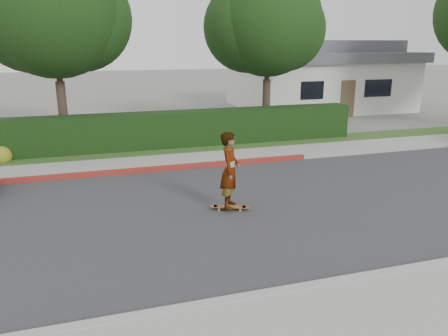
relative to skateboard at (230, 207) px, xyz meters
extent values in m
plane|color=slate|center=(3.20, 0.02, -0.09)|extent=(120.00, 120.00, 0.00)
cube|color=#2D2D30|center=(3.20, 0.02, -0.08)|extent=(60.00, 8.00, 0.01)
cube|color=#9E9E99|center=(3.20, 4.12, -0.01)|extent=(60.00, 0.20, 0.15)
cube|color=maroon|center=(-1.80, 4.12, -0.01)|extent=(12.00, 0.21, 0.15)
cube|color=gray|center=(3.20, 5.02, -0.03)|extent=(60.00, 1.60, 0.12)
cube|color=#2D4C1E|center=(3.20, 6.62, -0.04)|extent=(60.00, 1.60, 0.10)
cube|color=black|center=(0.20, 7.22, 0.66)|extent=(15.00, 1.00, 1.50)
sphere|color=#2D4C19|center=(-6.40, 6.62, 0.21)|extent=(0.70, 0.70, 0.70)
cylinder|color=#33261C|center=(-4.30, 8.52, 1.26)|extent=(0.36, 0.36, 2.70)
cylinder|color=#33261C|center=(-4.30, 8.52, 3.29)|extent=(0.24, 0.24, 2.25)
sphere|color=black|center=(-4.30, 8.52, 5.31)|extent=(5.20, 5.20, 5.20)
sphere|color=black|center=(-5.10, 8.92, 5.11)|extent=(4.42, 4.42, 4.42)
sphere|color=black|center=(-3.40, 8.82, 5.01)|extent=(4.16, 4.16, 4.16)
cylinder|color=#33261C|center=(4.70, 9.02, 1.17)|extent=(0.36, 0.36, 2.52)
cylinder|color=#33261C|center=(4.70, 9.02, 3.06)|extent=(0.24, 0.24, 2.10)
sphere|color=black|center=(4.70, 9.02, 4.95)|extent=(4.80, 4.80, 4.80)
sphere|color=black|center=(3.90, 9.42, 4.75)|extent=(4.08, 4.08, 4.08)
sphere|color=black|center=(5.60, 9.32, 4.65)|extent=(3.84, 3.84, 3.84)
cube|color=beige|center=(11.20, 16.02, 1.41)|extent=(10.00, 8.00, 3.00)
cube|color=#4C4C51|center=(11.20, 16.02, 3.21)|extent=(10.60, 8.60, 0.60)
cube|color=#4C4C51|center=(11.20, 16.02, 3.81)|extent=(8.40, 6.40, 0.80)
cube|color=black|center=(8.70, 12.00, 1.51)|extent=(1.40, 0.06, 1.00)
cube|color=black|center=(13.00, 12.00, 1.51)|extent=(1.80, 0.06, 1.00)
cube|color=brown|center=(11.00, 12.00, 0.96)|extent=(0.90, 0.06, 2.10)
cylinder|color=gold|center=(-0.28, 0.02, -0.05)|extent=(0.06, 0.05, 0.06)
cylinder|color=gold|center=(-0.23, 0.17, -0.05)|extent=(0.06, 0.05, 0.06)
cylinder|color=gold|center=(0.23, -0.17, -0.05)|extent=(0.06, 0.05, 0.06)
cylinder|color=gold|center=(0.28, -0.02, -0.05)|extent=(0.06, 0.05, 0.06)
cube|color=silver|center=(-0.26, 0.10, -0.01)|extent=(0.10, 0.17, 0.02)
cube|color=silver|center=(0.26, -0.10, -0.01)|extent=(0.10, 0.17, 0.02)
cube|color=brown|center=(0.00, 0.00, 0.01)|extent=(0.84, 0.48, 0.02)
cylinder|color=brown|center=(-0.39, 0.15, 0.01)|extent=(0.26, 0.26, 0.02)
cylinder|color=brown|center=(0.39, -0.15, 0.01)|extent=(0.26, 0.26, 0.02)
imported|color=white|center=(0.00, 0.00, 0.99)|extent=(0.75, 0.85, 1.96)
camera|label=1|loc=(-3.24, -10.05, 4.10)|focal=35.00mm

